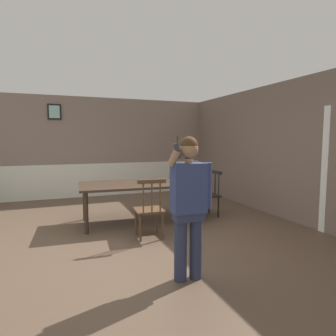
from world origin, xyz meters
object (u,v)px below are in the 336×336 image
chair_near_window (207,194)px  chair_by_doorway (149,209)px  person_figure (189,201)px  dining_table (137,187)px

chair_near_window → chair_by_doorway: (-1.50, -0.84, 0.01)m
chair_by_doorway → person_figure: person_figure is taller
person_figure → chair_near_window: bearing=-119.8°
chair_by_doorway → person_figure: 1.53m
dining_table → chair_near_window: chair_near_window is taller
chair_near_window → person_figure: 2.79m
chair_near_window → chair_by_doorway: bearing=119.3°
dining_table → chair_by_doorway: 0.96m
dining_table → person_figure: size_ratio=1.36×
chair_by_doorway → person_figure: size_ratio=0.60×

